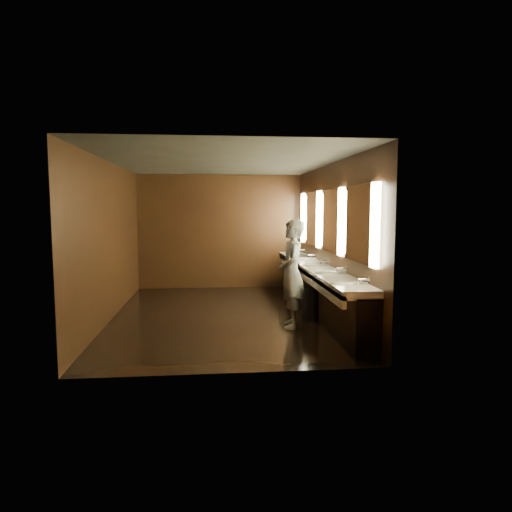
% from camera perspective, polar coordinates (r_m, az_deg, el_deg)
% --- Properties ---
extents(floor, '(6.00, 6.00, 0.00)m').
position_cam_1_polar(floor, '(8.55, -4.07, -7.40)').
color(floor, black).
rests_on(floor, ground).
extents(ceiling, '(4.00, 6.00, 0.02)m').
position_cam_1_polar(ceiling, '(8.36, -4.22, 11.62)').
color(ceiling, '#2D2D2B').
rests_on(ceiling, wall_back).
extents(wall_back, '(4.00, 0.02, 2.80)m').
position_cam_1_polar(wall_back, '(11.33, -4.55, 3.05)').
color(wall_back, black).
rests_on(wall_back, floor).
extents(wall_front, '(4.00, 0.02, 2.80)m').
position_cam_1_polar(wall_front, '(5.35, -3.28, -0.22)').
color(wall_front, black).
rests_on(wall_front, floor).
extents(wall_left, '(0.02, 6.00, 2.80)m').
position_cam_1_polar(wall_left, '(8.52, -17.72, 1.82)').
color(wall_left, black).
rests_on(wall_left, floor).
extents(wall_right, '(0.02, 6.00, 2.80)m').
position_cam_1_polar(wall_right, '(8.62, 9.27, 2.08)').
color(wall_right, black).
rests_on(wall_right, floor).
extents(sink_counter, '(0.55, 5.40, 1.01)m').
position_cam_1_polar(sink_counter, '(8.68, 7.84, -3.89)').
color(sink_counter, black).
rests_on(sink_counter, floor).
extents(mirror_band, '(0.06, 5.03, 1.15)m').
position_cam_1_polar(mirror_band, '(8.60, 9.18, 4.40)').
color(mirror_band, '#FDF1B3').
rests_on(mirror_band, wall_right).
extents(person, '(0.49, 0.70, 1.79)m').
position_cam_1_polar(person, '(7.57, 4.51, -2.23)').
color(person, '#8CBBD1').
rests_on(person, floor).
extents(trash_bin, '(0.51, 0.51, 0.62)m').
position_cam_1_polar(trash_bin, '(8.24, 7.07, -5.73)').
color(trash_bin, black).
rests_on(trash_bin, floor).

